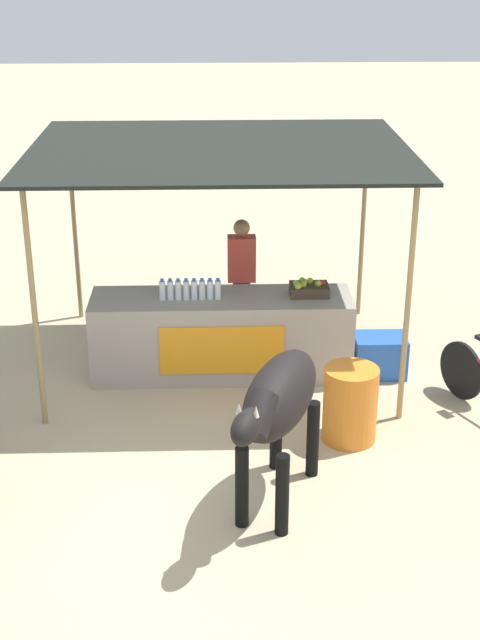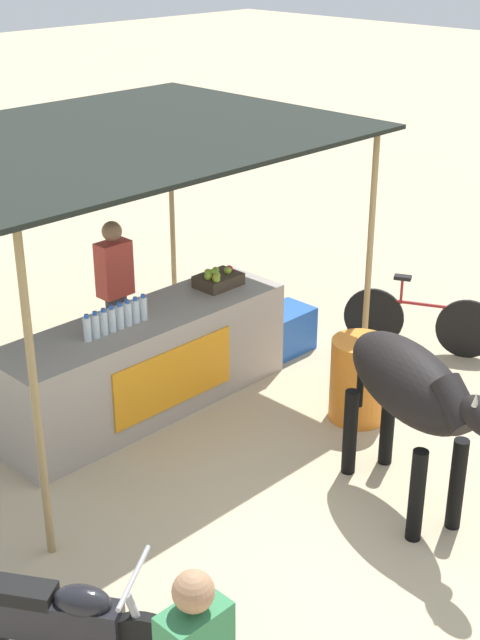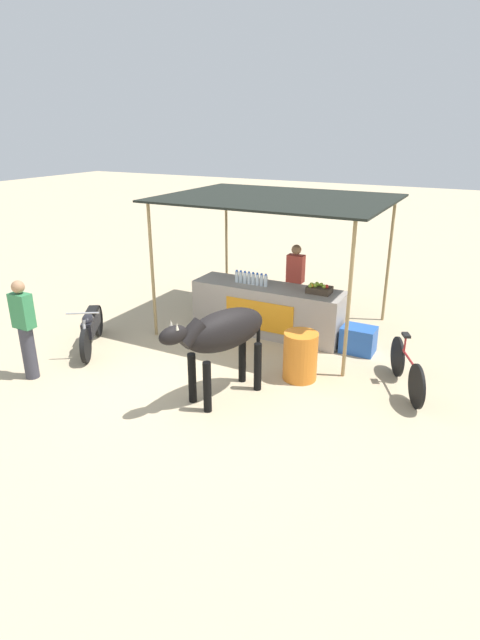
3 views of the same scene
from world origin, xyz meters
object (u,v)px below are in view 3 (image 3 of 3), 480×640
stall_counter (268,309)px  motorcycle_parked (91,326)px  passerby_on_street (25,329)px  cow (222,334)px  bicycle_leaning (406,369)px  cooler_box (358,340)px  water_barrel (300,356)px  fruit_crate (319,289)px  vendor_behind_counter (295,283)px

stall_counter → motorcycle_parked: stall_counter is taller
motorcycle_parked → passerby_on_street: (-0.06, -1.35, 0.42)m
cow → bicycle_leaning: (2.41, 1.51, -0.68)m
cow → cooler_box: bearing=61.5°
stall_counter → water_barrel: stall_counter is taller
stall_counter → passerby_on_street: 4.41m
bicycle_leaning → fruit_crate: bearing=147.6°
stall_counter → fruit_crate: 1.15m
stall_counter → cow: cow is taller
fruit_crate → water_barrel: (0.28, -1.60, -0.64)m
fruit_crate → vendor_behind_counter: size_ratio=0.27×
stall_counter → fruit_crate: fruit_crate is taller
vendor_behind_counter → motorcycle_parked: (-2.81, -2.94, -0.42)m
cow → bicycle_leaning: cow is taller
bicycle_leaning → passerby_on_street: size_ratio=0.91×
vendor_behind_counter → bicycle_leaning: bearing=-35.9°
water_barrel → bicycle_leaning: bicycle_leaning is taller
water_barrel → motorcycle_parked: (-3.84, -0.64, 0.03)m
fruit_crate → passerby_on_street: (-3.62, -3.59, -0.19)m
water_barrel → bicycle_leaning: bearing=14.6°
water_barrel → passerby_on_street: passerby_on_street is taller
fruit_crate → cooler_box: bearing=-9.8°
water_barrel → cow: bearing=-126.9°
fruit_crate → water_barrel: size_ratio=0.55×
cow → passerby_on_street: 3.21m
cooler_box → cow: 3.00m
passerby_on_street → motorcycle_parked: bearing=87.5°
passerby_on_street → bicycle_leaning: bearing=23.6°
water_barrel → stall_counter: bearing=129.7°
fruit_crate → passerby_on_street: size_ratio=0.27×
motorcycle_parked → vendor_behind_counter: bearing=46.3°
cow → fruit_crate: bearing=78.6°
motorcycle_parked → bicycle_leaning: 5.53m
fruit_crate → passerby_on_street: passerby_on_street is taller
fruit_crate → motorcycle_parked: (-3.56, -2.24, -0.61)m
vendor_behind_counter → cooler_box: bearing=-28.1°
cooler_box → stall_counter: bearing=177.0°
stall_counter → cooler_box: bearing=-3.0°
fruit_crate → water_barrel: 1.74m
stall_counter → passerby_on_street: bearing=-126.4°
vendor_behind_counter → bicycle_leaning: 3.26m
water_barrel → motorcycle_parked: bearing=-170.5°
stall_counter → motorcycle_parked: size_ratio=1.92×
cooler_box → motorcycle_parked: bearing=-154.6°
water_barrel → bicycle_leaning: 1.64m
stall_counter → cooler_box: 1.87m
fruit_crate → cow: 2.75m
cooler_box → bicycle_leaning: size_ratio=0.40×
fruit_crate → bicycle_leaning: 2.32m
bicycle_leaning → cooler_box: bearing=134.6°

